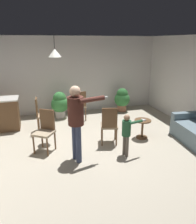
% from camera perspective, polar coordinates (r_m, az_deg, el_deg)
% --- Properties ---
extents(ground, '(7.68, 7.68, 0.00)m').
position_cam_1_polar(ground, '(5.47, -0.44, -9.50)').
color(ground, '#B2A893').
extents(wall_back, '(6.40, 0.10, 2.70)m').
position_cam_1_polar(wall_back, '(8.06, -6.82, 9.51)').
color(wall_back, silver).
rests_on(wall_back, ground).
extents(side_table_by_couch, '(0.44, 0.44, 0.52)m').
position_cam_1_polar(side_table_by_couch, '(6.04, 11.49, -3.75)').
color(side_table_by_couch, brown).
rests_on(side_table_by_couch, ground).
extents(person_adult, '(0.86, 0.47, 1.68)m').
position_cam_1_polar(person_adult, '(4.59, -5.64, -0.99)').
color(person_adult, '#384260').
rests_on(person_adult, ground).
extents(person_child, '(0.55, 0.28, 1.00)m').
position_cam_1_polar(person_child, '(4.95, 7.48, -4.83)').
color(person_child, '#60564C').
rests_on(person_child, ground).
extents(dining_chair_by_counter, '(0.58, 0.58, 1.00)m').
position_cam_1_polar(dining_chair_by_counter, '(5.33, -13.56, -4.37)').
color(dining_chair_by_counter, brown).
rests_on(dining_chair_by_counter, ground).
extents(dining_chair_near_wall, '(0.45, 0.45, 1.00)m').
position_cam_1_polar(dining_chair_near_wall, '(6.49, -14.52, -0.37)').
color(dining_chair_near_wall, brown).
rests_on(dining_chair_near_wall, ground).
extents(dining_chair_centre_back, '(0.52, 0.52, 1.00)m').
position_cam_1_polar(dining_chair_centre_back, '(7.15, -4.94, 1.86)').
color(dining_chair_centre_back, brown).
rests_on(dining_chair_centre_back, ground).
extents(dining_chair_spare, '(0.52, 0.52, 1.00)m').
position_cam_1_polar(dining_chair_spare, '(5.49, 2.94, -3.17)').
color(dining_chair_spare, brown).
rests_on(dining_chair_spare, ground).
extents(potted_plant_corner, '(0.59, 0.59, 0.90)m').
position_cam_1_polar(potted_plant_corner, '(7.57, -9.92, 2.19)').
color(potted_plant_corner, '#B7B2AD').
rests_on(potted_plant_corner, ground).
extents(potted_plant_by_wall, '(0.57, 0.57, 0.87)m').
position_cam_1_polar(potted_plant_by_wall, '(8.20, 6.28, 3.46)').
color(potted_plant_by_wall, brown).
rests_on(potted_plant_by_wall, ground).
extents(spare_remote_on_table, '(0.12, 0.12, 0.04)m').
position_cam_1_polar(spare_remote_on_table, '(5.93, 11.79, -2.00)').
color(spare_remote_on_table, white).
rests_on(spare_remote_on_table, side_table_by_couch).
extents(ceiling_light_pendant, '(0.32, 0.32, 0.55)m').
position_cam_1_polar(ceiling_light_pendant, '(5.66, -11.19, 14.88)').
color(ceiling_light_pendant, silver).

